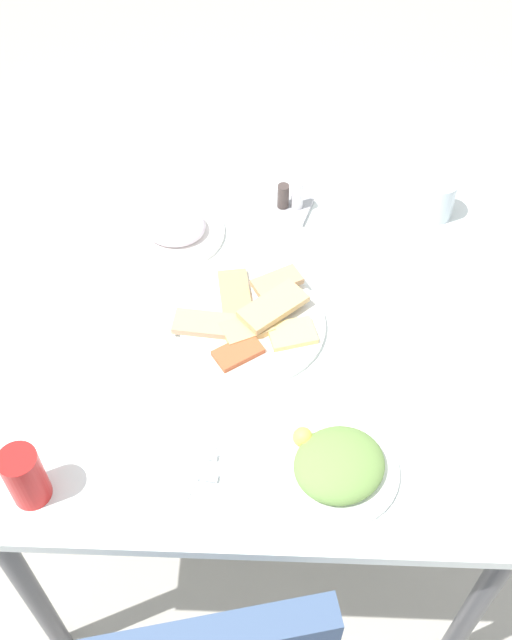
{
  "coord_description": "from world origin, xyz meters",
  "views": [
    {
      "loc": [
        -0.03,
        0.95,
        1.95
      ],
      "look_at": [
        0.01,
        -0.0,
        0.77
      ],
      "focal_mm": 43.33,
      "sensor_mm": 36.0,
      "label": 1
    }
  ],
  "objects_px": {
    "soda_can": "(25,477)",
    "condiment_caddy": "(290,202)",
    "dining_table": "(258,356)",
    "pide_platter": "(252,321)",
    "salad_plate_greens": "(338,465)",
    "spoon": "(167,471)",
    "drinking_glass": "(438,198)",
    "fork": "(169,452)",
    "paper_napkin": "(168,462)",
    "salad_plate_rice": "(175,228)"
  },
  "relations": [
    {
      "from": "pide_platter",
      "to": "salad_plate_greens",
      "type": "distance_m",
      "value": 0.36
    },
    {
      "from": "dining_table",
      "to": "paper_napkin",
      "type": "bearing_deg",
      "value": 63.66
    },
    {
      "from": "drinking_glass",
      "to": "spoon",
      "type": "relative_size",
      "value": 0.53
    },
    {
      "from": "pide_platter",
      "to": "paper_napkin",
      "type": "xyz_separation_m",
      "value": [
        0.14,
        0.32,
        -0.01
      ]
    },
    {
      "from": "condiment_caddy",
      "to": "paper_napkin",
      "type": "bearing_deg",
      "value": 72.35
    },
    {
      "from": "drinking_glass",
      "to": "fork",
      "type": "bearing_deg",
      "value": 49.86
    },
    {
      "from": "dining_table",
      "to": "spoon",
      "type": "xyz_separation_m",
      "value": [
        0.15,
        0.32,
        0.09
      ]
    },
    {
      "from": "salad_plate_greens",
      "to": "drinking_glass",
      "type": "bearing_deg",
      "value": -109.98
    },
    {
      "from": "salad_plate_greens",
      "to": "condiment_caddy",
      "type": "xyz_separation_m",
      "value": [
        0.09,
        -0.66,
        0.0
      ]
    },
    {
      "from": "fork",
      "to": "condiment_caddy",
      "type": "height_order",
      "value": "condiment_caddy"
    },
    {
      "from": "fork",
      "to": "soda_can",
      "type": "bearing_deg",
      "value": 25.47
    },
    {
      "from": "spoon",
      "to": "dining_table",
      "type": "bearing_deg",
      "value": -106.98
    },
    {
      "from": "paper_napkin",
      "to": "salad_plate_rice",
      "type": "bearing_deg",
      "value": -85.39
    },
    {
      "from": "dining_table",
      "to": "salad_plate_greens",
      "type": "xyz_separation_m",
      "value": [
        -0.15,
        0.31,
        0.1
      ]
    },
    {
      "from": "fork",
      "to": "condiment_caddy",
      "type": "bearing_deg",
      "value": -103.29
    },
    {
      "from": "salad_plate_greens",
      "to": "drinking_glass",
      "type": "relative_size",
      "value": 2.26
    },
    {
      "from": "dining_table",
      "to": "spoon",
      "type": "height_order",
      "value": "spoon"
    },
    {
      "from": "dining_table",
      "to": "pide_platter",
      "type": "distance_m",
      "value": 0.1
    },
    {
      "from": "salad_plate_greens",
      "to": "paper_napkin",
      "type": "bearing_deg",
      "value": -0.95
    },
    {
      "from": "salad_plate_greens",
      "to": "spoon",
      "type": "distance_m",
      "value": 0.3
    },
    {
      "from": "soda_can",
      "to": "dining_table",
      "type": "bearing_deg",
      "value": -135.5
    },
    {
      "from": "drinking_glass",
      "to": "fork",
      "type": "xyz_separation_m",
      "value": [
        0.54,
        0.64,
        -0.04
      ]
    },
    {
      "from": "salad_plate_greens",
      "to": "soda_can",
      "type": "height_order",
      "value": "soda_can"
    },
    {
      "from": "condiment_caddy",
      "to": "dining_table",
      "type": "bearing_deg",
      "value": 80.42
    },
    {
      "from": "salad_plate_greens",
      "to": "fork",
      "type": "height_order",
      "value": "salad_plate_greens"
    },
    {
      "from": "dining_table",
      "to": "paper_napkin",
      "type": "relative_size",
      "value": 8.07
    },
    {
      "from": "pide_platter",
      "to": "dining_table",
      "type": "bearing_deg",
      "value": 129.22
    },
    {
      "from": "fork",
      "to": "spoon",
      "type": "height_order",
      "value": "same"
    },
    {
      "from": "salad_plate_greens",
      "to": "fork",
      "type": "distance_m",
      "value": 0.3
    },
    {
      "from": "salad_plate_greens",
      "to": "fork",
      "type": "bearing_deg",
      "value": -4.42
    },
    {
      "from": "paper_napkin",
      "to": "condiment_caddy",
      "type": "relative_size",
      "value": 1.14
    },
    {
      "from": "soda_can",
      "to": "paper_napkin",
      "type": "distance_m",
      "value": 0.24
    },
    {
      "from": "salad_plate_greens",
      "to": "drinking_glass",
      "type": "xyz_separation_m",
      "value": [
        -0.24,
        -0.66,
        0.03
      ]
    },
    {
      "from": "drinking_glass",
      "to": "condiment_caddy",
      "type": "height_order",
      "value": "drinking_glass"
    },
    {
      "from": "drinking_glass",
      "to": "soda_can",
      "type": "bearing_deg",
      "value": 43.45
    },
    {
      "from": "dining_table",
      "to": "soda_can",
      "type": "height_order",
      "value": "soda_can"
    },
    {
      "from": "drinking_glass",
      "to": "paper_napkin",
      "type": "distance_m",
      "value": 0.85
    },
    {
      "from": "soda_can",
      "to": "drinking_glass",
      "type": "height_order",
      "value": "soda_can"
    },
    {
      "from": "spoon",
      "to": "soda_can",
      "type": "bearing_deg",
      "value": 20.29
    },
    {
      "from": "paper_napkin",
      "to": "fork",
      "type": "height_order",
      "value": "fork"
    },
    {
      "from": "pide_platter",
      "to": "soda_can",
      "type": "bearing_deg",
      "value": 46.74
    },
    {
      "from": "spoon",
      "to": "paper_napkin",
      "type": "bearing_deg",
      "value": -81.94
    },
    {
      "from": "salad_plate_rice",
      "to": "fork",
      "type": "height_order",
      "value": "salad_plate_rice"
    },
    {
      "from": "condiment_caddy",
      "to": "spoon",
      "type": "bearing_deg",
      "value": 72.8
    },
    {
      "from": "pide_platter",
      "to": "salad_plate_greens",
      "type": "bearing_deg",
      "value": 116.66
    },
    {
      "from": "pide_platter",
      "to": "drinking_glass",
      "type": "xyz_separation_m",
      "value": [
        -0.4,
        -0.34,
        0.03
      ]
    },
    {
      "from": "dining_table",
      "to": "drinking_glass",
      "type": "bearing_deg",
      "value": -137.6
    },
    {
      "from": "salad_plate_rice",
      "to": "soda_can",
      "type": "xyz_separation_m",
      "value": [
        0.18,
        0.64,
        0.04
      ]
    },
    {
      "from": "soda_can",
      "to": "condiment_caddy",
      "type": "xyz_separation_m",
      "value": [
        -0.43,
        -0.72,
        -0.04
      ]
    },
    {
      "from": "pide_platter",
      "to": "salad_plate_greens",
      "type": "xyz_separation_m",
      "value": [
        -0.16,
        0.32,
        0.01
      ]
    }
  ]
}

